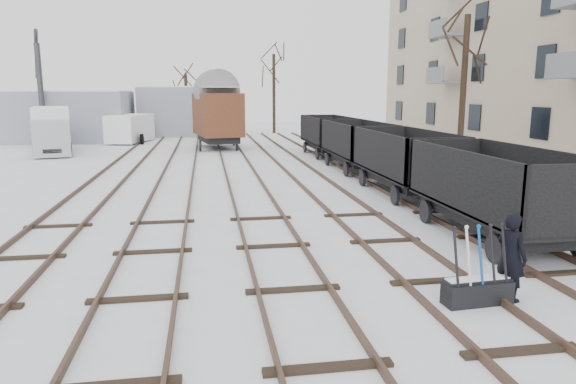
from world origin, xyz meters
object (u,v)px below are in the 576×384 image
worker (511,257)px  freight_wagon_a (495,205)px  ground_frame (477,289)px  box_van_wagon (217,113)px  panel_van (130,128)px  lorry (51,130)px  crane (44,116)px

worker → freight_wagon_a: size_ratio=0.28×
ground_frame → worker: bearing=3.9°
freight_wagon_a → box_van_wagon: box_van_wagon is taller
ground_frame → panel_van: (-10.81, 34.03, 0.87)m
box_van_wagon → lorry: bearing=178.9°
worker → crane: size_ratio=0.20×
ground_frame → crane: bearing=113.0°
ground_frame → box_van_wagon: bearing=93.9°
freight_wagon_a → lorry: lorry is taller
lorry → panel_van: (3.99, 6.94, -0.39)m
lorry → ground_frame: bearing=-75.7°
lorry → panel_van: lorry is taller
freight_wagon_a → lorry: 28.96m
box_van_wagon → lorry: 10.90m
ground_frame → freight_wagon_a: freight_wagon_a is taller
lorry → panel_van: size_ratio=1.27×
worker → ground_frame: bearing=76.7°
worker → box_van_wagon: size_ratio=0.28×
box_van_wagon → panel_van: bearing=132.1°
ground_frame → worker: worker is taller
box_van_wagon → freight_wagon_a: bearing=-84.1°
box_van_wagon → crane: (-12.75, 4.04, -0.29)m
ground_frame → lorry: lorry is taller
worker → lorry: bearing=8.5°
worker → panel_van: (-11.51, 33.93, 0.30)m
worker → box_van_wagon: box_van_wagon is taller
worker → lorry: size_ratio=0.25×
worker → panel_van: 35.83m
panel_van → worker: bearing=-56.8°
box_van_wagon → crane: crane is taller
worker → lorry: 31.13m
crane → lorry: bearing=-88.8°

